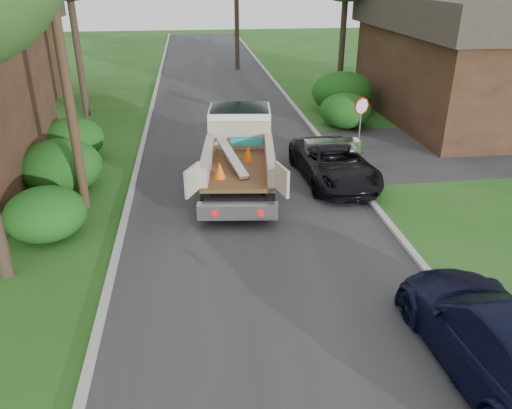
{
  "coord_description": "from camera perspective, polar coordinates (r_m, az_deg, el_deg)",
  "views": [
    {
      "loc": [
        -1.78,
        -10.72,
        7.19
      ],
      "look_at": [
        -0.14,
        1.92,
        1.2
      ],
      "focal_mm": 35.0,
      "sensor_mm": 36.0,
      "label": 1
    }
  ],
  "objects": [
    {
      "name": "hedge_right_a",
      "position": [
        25.69,
        10.19,
        10.5
      ],
      "size": [
        2.6,
        2.6,
        1.7
      ],
      "primitive_type": "ellipsoid",
      "color": "#104512",
      "rests_on": "ground"
    },
    {
      "name": "curb_left",
      "position": [
        22.03,
        -13.08,
        5.63
      ],
      "size": [
        0.2,
        90.0,
        0.12
      ],
      "primitive_type": "cube",
      "color": "#9E9E99",
      "rests_on": "ground"
    },
    {
      "name": "flatbed_truck",
      "position": [
        18.6,
        -1.91,
        6.84
      ],
      "size": [
        3.43,
        6.78,
        2.47
      ],
      "rotation": [
        0.0,
        0.0,
        -0.12
      ],
      "color": "black",
      "rests_on": "ground"
    },
    {
      "name": "hedge_left_c",
      "position": [
        22.24,
        -20.25,
        7.04
      ],
      "size": [
        2.6,
        2.6,
        1.7
      ],
      "primitive_type": "ellipsoid",
      "color": "#104512",
      "rests_on": "ground"
    },
    {
      "name": "hedge_left_b",
      "position": [
        18.92,
        -21.43,
        4.07
      ],
      "size": [
        2.86,
        2.86,
        1.87
      ],
      "primitive_type": "ellipsoid",
      "color": "#104512",
      "rests_on": "ground"
    },
    {
      "name": "navy_suv",
      "position": [
        10.89,
        26.1,
        -13.78
      ],
      "size": [
        2.4,
        5.59,
        1.6
      ],
      "primitive_type": "imported",
      "rotation": [
        0.0,
        0.0,
        3.17
      ],
      "color": "black",
      "rests_on": "ground"
    },
    {
      "name": "side_street",
      "position": [
        25.11,
        26.47,
        5.87
      ],
      "size": [
        16.0,
        7.0,
        0.02
      ],
      "primitive_type": "cube",
      "color": "#28282B",
      "rests_on": "ground"
    },
    {
      "name": "black_pickup",
      "position": [
        18.82,
        8.87,
        4.74
      ],
      "size": [
        2.64,
        5.27,
        1.43
      ],
      "primitive_type": "imported",
      "rotation": [
        0.0,
        0.0,
        0.05
      ],
      "color": "black",
      "rests_on": "ground"
    },
    {
      "name": "stop_sign",
      "position": [
        21.61,
        11.9,
        10.13
      ],
      "size": [
        0.71,
        0.32,
        2.48
      ],
      "color": "slate",
      "rests_on": "ground"
    },
    {
      "name": "house_right",
      "position": [
        29.08,
        24.14,
        15.12
      ],
      "size": [
        9.72,
        12.96,
        6.2
      ],
      "rotation": [
        0.0,
        0.0,
        1.57
      ],
      "color": "#321E14",
      "rests_on": "ground"
    },
    {
      "name": "hedge_right_b",
      "position": [
        28.63,
        9.84,
        12.54
      ],
      "size": [
        3.38,
        3.38,
        2.21
      ],
      "primitive_type": "ellipsoid",
      "color": "#104512",
      "rests_on": "ground"
    },
    {
      "name": "curb_right",
      "position": [
        22.69,
        8.08,
        6.6
      ],
      "size": [
        0.2,
        90.0,
        0.12
      ],
      "primitive_type": "cube",
      "color": "#9E9E99",
      "rests_on": "ground"
    },
    {
      "name": "road",
      "position": [
        22.0,
        -2.35,
        6.09
      ],
      "size": [
        8.0,
        90.0,
        0.02
      ],
      "primitive_type": "cube",
      "color": "#28282B",
      "rests_on": "ground"
    },
    {
      "name": "ground",
      "position": [
        13.03,
        1.72,
        -8.34
      ],
      "size": [
        120.0,
        120.0,
        0.0
      ],
      "primitive_type": "plane",
      "color": "#1E4F16",
      "rests_on": "ground"
    },
    {
      "name": "hedge_left_a",
      "position": [
        15.78,
        -22.93,
        -0.98
      ],
      "size": [
        2.34,
        2.34,
        1.53
      ],
      "primitive_type": "ellipsoid",
      "color": "#104512",
      "rests_on": "ground"
    },
    {
      "name": "utility_pole",
      "position": [
        16.26,
        -21.39,
        16.42
      ],
      "size": [
        2.42,
        1.25,
        10.0
      ],
      "color": "#382619",
      "rests_on": "ground"
    }
  ]
}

